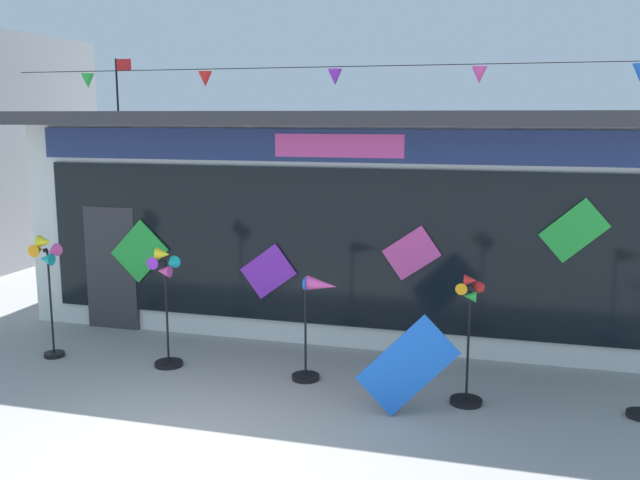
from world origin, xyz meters
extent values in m
plane|color=#9E9B99|center=(0.00, 0.00, 0.00)|extent=(80.00, 80.00, 0.00)
cube|color=silver|center=(0.76, 6.26, 1.65)|extent=(10.54, 4.84, 3.30)
cube|color=#333338|center=(0.76, 5.86, 3.40)|extent=(10.94, 5.63, 0.20)
cube|color=navy|center=(0.76, 3.80, 3.02)|extent=(9.69, 0.08, 0.48)
cube|color=#EA4CA3|center=(0.76, 3.77, 3.02)|extent=(1.90, 0.04, 0.33)
cube|color=black|center=(0.76, 3.81, 1.52)|extent=(9.48, 0.06, 2.35)
cube|color=#333338|center=(-3.03, 3.81, 1.00)|extent=(0.90, 0.07, 2.00)
cube|color=green|center=(-2.48, 3.75, 1.32)|extent=(1.02, 0.03, 1.02)
cube|color=purple|center=(-0.32, 3.75, 1.12)|extent=(0.90, 0.03, 0.87)
cube|color=#EA4CA3|center=(1.84, 3.75, 1.51)|extent=(0.85, 0.03, 0.81)
cube|color=green|center=(4.00, 3.75, 1.93)|extent=(0.91, 0.03, 0.89)
cylinder|color=black|center=(0.76, 3.56, 4.10)|extent=(10.12, 0.01, 0.01)
cone|color=green|center=(-3.12, 3.56, 3.96)|extent=(0.20, 0.20, 0.22)
cone|color=red|center=(-1.18, 3.56, 3.96)|extent=(0.20, 0.20, 0.22)
cone|color=purple|center=(0.76, 3.56, 3.96)|extent=(0.20, 0.20, 0.22)
cone|color=#EA4CA3|center=(2.70, 3.56, 3.96)|extent=(0.20, 0.20, 0.22)
cone|color=blue|center=(4.64, 3.56, 3.96)|extent=(0.20, 0.20, 0.22)
cylinder|color=black|center=(-4.26, 6.26, 4.01)|extent=(0.04, 0.04, 1.01)
cube|color=red|center=(-4.10, 6.26, 4.39)|extent=(0.32, 0.02, 0.22)
cylinder|color=black|center=(-3.11, 2.32, 0.03)|extent=(0.29, 0.29, 0.06)
cylinder|color=black|center=(-3.11, 2.32, 0.79)|extent=(0.03, 0.03, 1.57)
cylinder|color=black|center=(-3.11, 2.28, 1.57)|extent=(0.06, 0.04, 0.06)
cone|color=#EA4CA3|center=(-2.98, 2.28, 1.57)|extent=(0.18, 0.19, 0.18)
cone|color=yellow|center=(-3.11, 2.28, 1.70)|extent=(0.19, 0.18, 0.18)
cone|color=orange|center=(-3.23, 2.28, 1.57)|extent=(0.18, 0.19, 0.18)
cone|color=#19B7BC|center=(-3.11, 2.28, 1.45)|extent=(0.19, 0.18, 0.18)
cylinder|color=black|center=(-1.33, 2.41, 0.03)|extent=(0.39, 0.39, 0.06)
cylinder|color=black|center=(-1.33, 2.41, 0.74)|extent=(0.03, 0.03, 1.48)
cylinder|color=black|center=(-1.33, 2.37, 1.48)|extent=(0.06, 0.04, 0.06)
cone|color=#19B7BC|center=(-1.21, 2.37, 1.48)|extent=(0.17, 0.18, 0.17)
cone|color=yellow|center=(-1.33, 2.37, 1.60)|extent=(0.18, 0.17, 0.17)
cone|color=purple|center=(-1.44, 2.37, 1.48)|extent=(0.17, 0.18, 0.17)
cone|color=#EA4CA3|center=(-1.33, 2.37, 1.36)|extent=(0.18, 0.17, 0.17)
cylinder|color=black|center=(0.66, 2.43, 0.03)|extent=(0.37, 0.37, 0.06)
cylinder|color=black|center=(0.66, 2.43, 0.65)|extent=(0.03, 0.03, 1.30)
cone|color=#EA4CA3|center=(0.88, 2.43, 1.30)|extent=(0.48, 0.30, 0.19)
cylinder|color=blue|center=(0.66, 2.43, 1.30)|extent=(0.03, 0.16, 0.16)
cylinder|color=black|center=(2.76, 2.18, 0.03)|extent=(0.39, 0.39, 0.06)
cylinder|color=black|center=(2.76, 2.18, 0.72)|extent=(0.03, 0.03, 1.45)
cylinder|color=black|center=(2.76, 2.14, 1.45)|extent=(0.06, 0.04, 0.06)
cone|color=red|center=(2.86, 2.14, 1.45)|extent=(0.14, 0.15, 0.14)
cone|color=red|center=(2.76, 2.14, 1.54)|extent=(0.15, 0.14, 0.14)
cone|color=orange|center=(2.67, 2.14, 1.45)|extent=(0.14, 0.15, 0.14)
cone|color=green|center=(2.76, 2.14, 1.35)|extent=(0.15, 0.14, 0.14)
cube|color=blue|center=(2.12, 1.68, 0.60)|extent=(1.19, 0.25, 1.19)
camera|label=1|loc=(3.23, -6.09, 3.44)|focal=39.75mm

